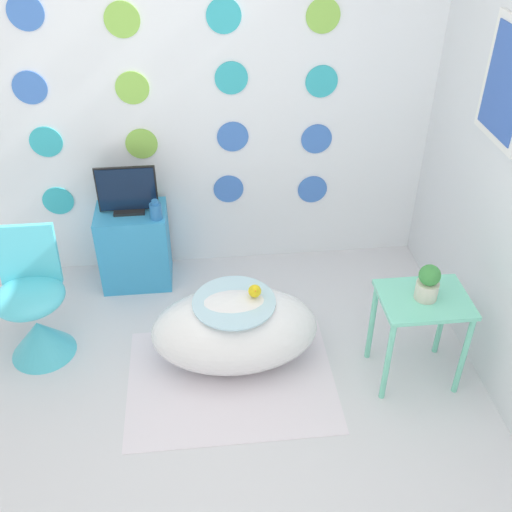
% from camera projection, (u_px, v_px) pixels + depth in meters
% --- Properties ---
extents(ground_plane, '(12.00, 12.00, 0.00)m').
position_uv_depth(ground_plane, '(201.00, 492.00, 2.83)').
color(ground_plane, silver).
extents(wall_back_dotted, '(4.21, 0.05, 2.60)m').
position_uv_depth(wall_back_dotted, '(180.00, 84.00, 3.62)').
color(wall_back_dotted, white).
rests_on(wall_back_dotted, ground_plane).
extents(wall_right, '(0.06, 2.89, 2.60)m').
position_uv_depth(wall_right, '(509.00, 138.00, 2.98)').
color(wall_right, silver).
rests_on(wall_right, ground_plane).
extents(rug, '(1.17, 0.89, 0.01)m').
position_uv_depth(rug, '(231.00, 379.00, 3.41)').
color(rug, silver).
rests_on(rug, ground_plane).
extents(bathtub, '(0.95, 0.57, 0.45)m').
position_uv_depth(bathtub, '(235.00, 329.00, 3.42)').
color(bathtub, white).
rests_on(bathtub, ground_plane).
extents(rubber_duck, '(0.07, 0.08, 0.09)m').
position_uv_depth(rubber_duck, '(255.00, 291.00, 3.28)').
color(rubber_duck, yellow).
rests_on(rubber_duck, bathtub).
extents(chair, '(0.40, 0.40, 0.79)m').
position_uv_depth(chair, '(36.00, 317.00, 3.44)').
color(chair, '#4CC6DB').
rests_on(chair, ground_plane).
extents(tv_cabinet, '(0.45, 0.34, 0.55)m').
position_uv_depth(tv_cabinet, '(135.00, 247.00, 4.01)').
color(tv_cabinet, '#389ED6').
rests_on(tv_cabinet, ground_plane).
extents(tv, '(0.38, 0.12, 0.32)m').
position_uv_depth(tv, '(127.00, 192.00, 3.76)').
color(tv, black).
rests_on(tv, tv_cabinet).
extents(vase, '(0.08, 0.08, 0.13)m').
position_uv_depth(vase, '(156.00, 211.00, 3.74)').
color(vase, '#2D72B7').
rests_on(vase, tv_cabinet).
extents(side_table, '(0.47, 0.36, 0.56)m').
position_uv_depth(side_table, '(422.00, 314.00, 3.19)').
color(side_table, '#72D8B7').
rests_on(side_table, ground_plane).
extents(potted_plant_left, '(0.12, 0.12, 0.20)m').
position_uv_depth(potted_plant_left, '(428.00, 283.00, 3.07)').
color(potted_plant_left, beige).
rests_on(potted_plant_left, side_table).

